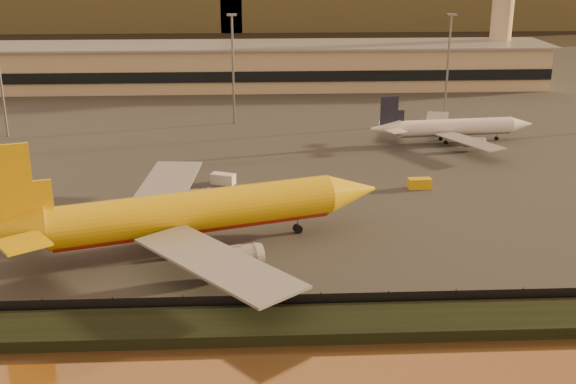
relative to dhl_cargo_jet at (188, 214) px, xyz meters
name	(u,v)px	position (x,y,z in m)	size (l,w,h in m)	color
ground	(297,265)	(14.74, -6.10, -5.37)	(900.00, 900.00, 0.00)	black
embankment	(306,324)	(14.74, -23.10, -4.67)	(320.00, 7.00, 1.40)	black
tarmac	(274,109)	(14.74, 88.90, -5.27)	(320.00, 220.00, 0.20)	#2D2D2D
perimeter_fence	(303,303)	(14.74, -19.10, -4.07)	(300.00, 0.05, 2.20)	black
terminal_building	(222,66)	(0.22, 119.45, 0.87)	(202.00, 25.00, 12.60)	#C7B78A
control_tower	(503,10)	(84.74, 124.90, 16.29)	(11.20, 11.20, 35.50)	#C7B78A
apron_light_masts	(343,60)	(29.74, 68.90, 10.33)	(152.20, 12.20, 25.40)	slate
dhl_cargo_jet	(188,214)	(0.00, 0.00, 0.00)	(56.82, 54.22, 17.33)	#E0B20B
white_narrowbody_jet	(453,128)	(52.02, 54.54, -2.06)	(36.30, 35.24, 10.42)	white
gse_vehicle_yellow	(420,183)	(38.17, 24.23, -4.27)	(4.02, 1.81, 1.81)	#E0B20B
gse_vehicle_white	(223,179)	(3.70, 28.34, -4.22)	(4.22, 1.90, 1.90)	white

